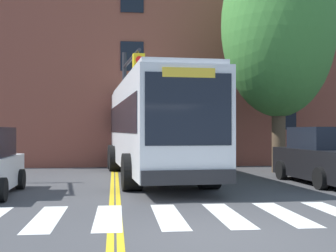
{
  "coord_description": "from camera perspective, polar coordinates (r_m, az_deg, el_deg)",
  "views": [
    {
      "loc": [
        -1.77,
        -7.62,
        1.75
      ],
      "look_at": [
        0.12,
        8.79,
        1.9
      ],
      "focal_mm": 50.0,
      "sensor_mm": 36.0,
      "label": 1
    }
  ],
  "objects": [
    {
      "name": "lane_line_yellow_outer",
      "position": [
        23.51,
        -6.33,
        -4.78
      ],
      "size": [
        0.12,
        36.0,
        0.01
      ],
      "primitive_type": "cube",
      "color": "gold",
      "rests_on": "ground"
    },
    {
      "name": "crosswalk",
      "position": [
        9.75,
        3.67,
        -10.83
      ],
      "size": [
        11.48,
        3.01,
        0.01
      ],
      "color": "white",
      "rests_on": "ground"
    },
    {
      "name": "building_facade",
      "position": [
        27.31,
        3.23,
        6.27
      ],
      "size": [
        28.33,
        9.1,
        9.95
      ],
      "color": "brown",
      "rests_on": "ground"
    },
    {
      "name": "ground_plane",
      "position": [
        8.01,
        6.5,
        -13.12
      ],
      "size": [
        120.0,
        120.0,
        0.0
      ],
      "primitive_type": "plane",
      "color": "#424244"
    },
    {
      "name": "city_bus",
      "position": [
        17.49,
        -1.99,
        0.05
      ],
      "size": [
        3.43,
        12.54,
        3.56
      ],
      "color": "white",
      "rests_on": "ground"
    },
    {
      "name": "lane_line_yellow_inner",
      "position": [
        23.51,
        -6.72,
        -4.78
      ],
      "size": [
        0.12,
        36.0,
        0.01
      ],
      "primitive_type": "cube",
      "color": "gold",
      "rests_on": "ground"
    },
    {
      "name": "traffic_light_overhead",
      "position": [
        15.98,
        -4.63,
        4.33
      ],
      "size": [
        0.61,
        3.91,
        4.67
      ],
      "color": "#28282D",
      "rests_on": "ground"
    },
    {
      "name": "car_black_far_lane",
      "position": [
        16.21,
        18.56,
        -3.69
      ],
      "size": [
        2.18,
        4.75,
        1.86
      ],
      "color": "black",
      "rests_on": "ground"
    },
    {
      "name": "street_tree_curbside_large",
      "position": [
        20.44,
        13.3,
        11.71
      ],
      "size": [
        6.79,
        6.97,
        9.9
      ],
      "color": "brown",
      "rests_on": "ground"
    }
  ]
}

